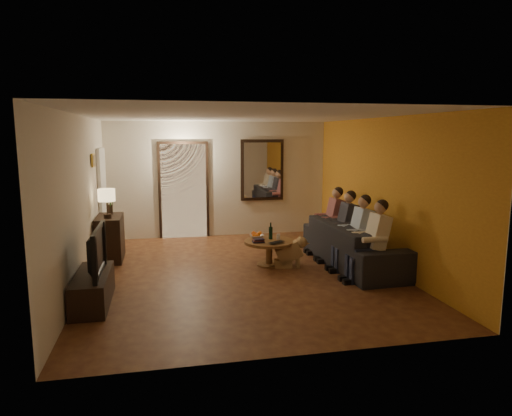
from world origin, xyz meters
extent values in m
cube|color=#481E13|center=(0.00, 0.00, 0.00)|extent=(5.00, 6.00, 0.01)
cube|color=white|center=(0.00, 0.00, 2.60)|extent=(5.00, 6.00, 0.01)
cube|color=beige|center=(0.00, 3.00, 1.30)|extent=(5.00, 0.02, 2.60)
cube|color=beige|center=(0.00, -3.00, 1.30)|extent=(5.00, 0.02, 2.60)
cube|color=beige|center=(-2.50, 0.00, 1.30)|extent=(0.02, 6.00, 2.60)
cube|color=beige|center=(2.50, 0.00, 1.30)|extent=(0.02, 6.00, 2.60)
cube|color=#C27721|center=(2.49, 0.00, 1.30)|extent=(0.01, 6.00, 2.60)
cube|color=#FFE0A5|center=(-0.80, 2.98, 1.05)|extent=(1.00, 0.06, 2.10)
cube|color=black|center=(-0.80, 2.97, 1.05)|extent=(1.12, 0.04, 2.22)
cube|color=silver|center=(-0.55, 2.98, 0.90)|extent=(0.45, 0.03, 1.70)
cube|color=black|center=(1.00, 2.96, 1.50)|extent=(1.00, 0.05, 1.40)
cube|color=white|center=(1.00, 2.93, 1.50)|extent=(0.86, 0.02, 1.26)
cube|color=white|center=(-2.46, 2.30, 1.02)|extent=(0.06, 0.85, 2.04)
cube|color=#B28C33|center=(-2.47, 1.30, 1.85)|extent=(0.03, 0.28, 0.24)
cube|color=brown|center=(-2.46, 1.30, 1.85)|extent=(0.01, 0.22, 0.18)
cube|color=black|center=(-2.25, 1.33, 0.41)|extent=(0.45, 0.92, 0.82)
cube|color=black|center=(-2.25, -1.00, 0.22)|extent=(0.45, 1.29, 0.43)
imported|color=black|center=(-2.25, -1.00, 0.75)|extent=(1.10, 0.14, 0.63)
imported|color=black|center=(2.05, 0.06, 0.38)|extent=(2.65, 1.11, 0.76)
cylinder|color=brown|center=(0.55, 0.36, 0.23)|extent=(1.01, 1.01, 0.45)
imported|color=white|center=(0.37, 0.58, 0.48)|extent=(0.26, 0.26, 0.06)
cylinder|color=silver|center=(0.73, 0.41, 0.50)|extent=(0.06, 0.06, 0.10)
imported|color=black|center=(0.65, 0.08, 0.46)|extent=(0.39, 0.36, 0.03)
camera|label=1|loc=(-1.29, -7.30, 2.29)|focal=32.00mm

